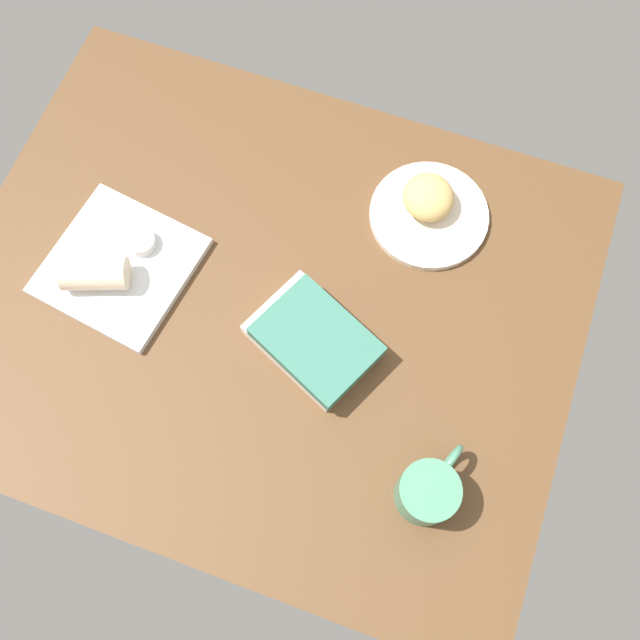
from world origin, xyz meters
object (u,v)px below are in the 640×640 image
(square_plate, at_px, (120,266))
(breakfast_wrap, at_px, (95,274))
(sauce_cup, at_px, (141,242))
(coffee_mug, at_px, (428,491))
(book_stack, at_px, (314,340))
(scone_pastry, at_px, (428,197))
(round_plate, at_px, (429,215))

(square_plate, distance_m, breakfast_wrap, 0.06)
(sauce_cup, height_order, coffee_mug, coffee_mug)
(breakfast_wrap, distance_m, book_stack, 0.40)
(sauce_cup, distance_m, coffee_mug, 0.65)
(square_plate, xyz_separation_m, sauce_cup, (0.02, 0.05, 0.02))
(sauce_cup, xyz_separation_m, breakfast_wrap, (-0.04, -0.09, 0.02))
(scone_pastry, relative_size, sauce_cup, 1.83)
(round_plate, bearing_deg, book_stack, -110.55)
(scone_pastry, xyz_separation_m, breakfast_wrap, (-0.50, -0.34, 0.00))
(round_plate, distance_m, coffee_mug, 0.50)
(sauce_cup, distance_m, book_stack, 0.36)
(breakfast_wrap, height_order, book_stack, breakfast_wrap)
(sauce_cup, bearing_deg, coffee_mug, -22.19)
(scone_pastry, bearing_deg, square_plate, -148.11)
(book_stack, bearing_deg, scone_pastry, 72.06)
(round_plate, bearing_deg, scone_pastry, 124.78)
(sauce_cup, bearing_deg, square_plate, -115.18)
(coffee_mug, bearing_deg, sauce_cup, 157.81)
(scone_pastry, bearing_deg, book_stack, -107.94)
(round_plate, height_order, coffee_mug, coffee_mug)
(scone_pastry, height_order, square_plate, scone_pastry)
(sauce_cup, height_order, book_stack, book_stack)
(scone_pastry, height_order, sauce_cup, scone_pastry)
(coffee_mug, bearing_deg, breakfast_wrap, 166.26)
(coffee_mug, bearing_deg, round_plate, 106.01)
(book_stack, bearing_deg, sauce_cup, 168.92)
(round_plate, relative_size, coffee_mug, 1.58)
(scone_pastry, bearing_deg, breakfast_wrap, -145.86)
(round_plate, distance_m, breakfast_wrap, 0.60)
(square_plate, xyz_separation_m, breakfast_wrap, (-0.02, -0.04, 0.04))
(breakfast_wrap, relative_size, coffee_mug, 0.82)
(round_plate, xyz_separation_m, book_stack, (-0.11, -0.30, 0.02))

